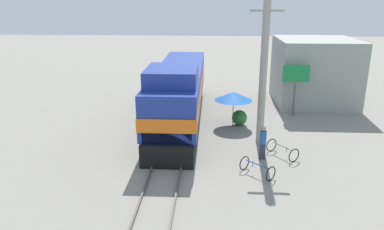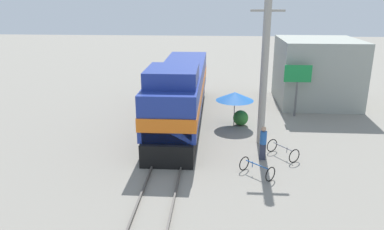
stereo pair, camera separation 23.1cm
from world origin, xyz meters
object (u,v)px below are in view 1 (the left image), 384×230
object	(u,v)px
person_bystander	(263,141)
bicycle_spare	(257,168)
utility_pole	(263,70)
vendor_umbrella	(234,96)
billboard_sign	(296,78)
locomotive	(179,94)
bicycle	(282,150)

from	to	relation	value
person_bystander	bicycle_spare	xyz separation A→B (m)	(-0.47, -1.88, -0.62)
utility_pole	person_bystander	bearing A→B (deg)	-93.50
vendor_umbrella	billboard_sign	distance (m)	4.98
locomotive	utility_pole	bearing A→B (deg)	-34.45
locomotive	person_bystander	size ratio (longest dim) A/B	8.59
billboard_sign	bicycle_spare	bearing A→B (deg)	-110.65
locomotive	bicycle	world-z (taller)	locomotive
vendor_umbrella	person_bystander	size ratio (longest dim) A/B	1.36
utility_pole	vendor_umbrella	xyz separation A→B (m)	(-1.41, 2.96, -2.30)
bicycle	person_bystander	bearing A→B (deg)	163.84
locomotive	bicycle	xyz separation A→B (m)	(5.93, -5.43, -1.58)
utility_pole	billboard_sign	world-z (taller)	utility_pole
utility_pole	person_bystander	size ratio (longest dim) A/B	4.66
person_bystander	bicycle_spare	bearing A→B (deg)	-104.07
utility_pole	bicycle	distance (m)	4.48
locomotive	bicycle_spare	world-z (taller)	locomotive
utility_pole	person_bystander	world-z (taller)	utility_pole
vendor_umbrella	utility_pole	bearing A→B (deg)	-64.56
locomotive	bicycle	bearing A→B (deg)	-42.51
utility_pole	bicycle	xyz separation A→B (m)	(0.95, -2.02, -3.88)
vendor_umbrella	person_bystander	distance (m)	5.58
locomotive	person_bystander	xyz separation A→B (m)	(4.83, -5.81, -0.97)
locomotive	vendor_umbrella	distance (m)	3.59
vendor_umbrella	person_bystander	bearing A→B (deg)	-76.75
billboard_sign	bicycle_spare	distance (m)	10.42
vendor_umbrella	person_bystander	xyz separation A→B (m)	(1.26, -5.35, -0.97)
billboard_sign	bicycle_spare	world-z (taller)	billboard_sign
bicycle	bicycle_spare	bearing A→B (deg)	-159.82
vendor_umbrella	bicycle_spare	xyz separation A→B (m)	(0.79, -7.23, -1.60)
person_bystander	bicycle	xyz separation A→B (m)	(1.10, 0.37, -0.61)
vendor_umbrella	bicycle_spare	size ratio (longest dim) A/B	1.48
vendor_umbrella	person_bystander	world-z (taller)	vendor_umbrella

